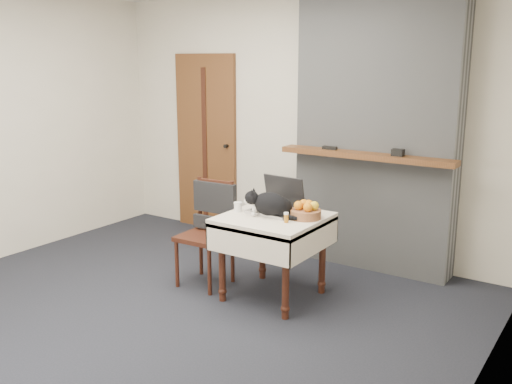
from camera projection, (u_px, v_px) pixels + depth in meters
ground at (171, 310)px, 4.50m from camera, size 4.50×4.50×0.00m
room_shell at (203, 82)px, 4.48m from camera, size 4.52×4.01×2.61m
door at (206, 143)px, 6.52m from camera, size 0.82×0.10×2.00m
chimney at (376, 131)px, 5.22m from camera, size 1.62×0.48×2.60m
side_table at (273, 229)px, 4.64m from camera, size 0.78×0.78×0.70m
laptop at (278, 203)px, 4.72m from camera, size 0.41×0.36×0.29m
cat at (271, 205)px, 4.57m from camera, size 0.48×0.28×0.23m
cream_jar at (238, 207)px, 4.74m from camera, size 0.07×0.07×0.08m
pill_bottle at (286, 217)px, 4.42m from camera, size 0.04×0.04×0.08m
fruit_basket at (306, 211)px, 4.53m from camera, size 0.25×0.25×0.14m
desk_clutter at (300, 218)px, 4.54m from camera, size 0.13×0.07×0.01m
chair at (211, 218)px, 4.98m from camera, size 0.43×0.42×0.92m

